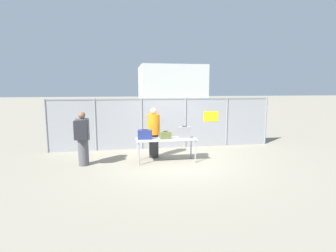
{
  "coord_description": "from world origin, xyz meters",
  "views": [
    {
      "loc": [
        -1.58,
        -7.79,
        2.34
      ],
      "look_at": [
        -0.07,
        0.76,
        1.05
      ],
      "focal_mm": 28.0,
      "sensor_mm": 36.0,
      "label": 1
    }
  ],
  "objects_px": {
    "inspection_table": "(166,140)",
    "traveler_hooded": "(82,136)",
    "suitcase_navy": "(145,135)",
    "security_worker_near": "(154,132)",
    "suitcase_grey": "(184,132)",
    "suitcase_olive": "(165,135)",
    "utility_trailer": "(185,129)"
  },
  "relations": [
    {
      "from": "suitcase_navy",
      "to": "suitcase_olive",
      "type": "relative_size",
      "value": 1.28
    },
    {
      "from": "suitcase_olive",
      "to": "utility_trailer",
      "type": "distance_m",
      "value": 4.16
    },
    {
      "from": "inspection_table",
      "to": "traveler_hooded",
      "type": "bearing_deg",
      "value": -179.66
    },
    {
      "from": "suitcase_navy",
      "to": "traveler_hooded",
      "type": "relative_size",
      "value": 0.29
    },
    {
      "from": "suitcase_olive",
      "to": "utility_trailer",
      "type": "xyz_separation_m",
      "value": [
        1.56,
        3.84,
        -0.45
      ]
    },
    {
      "from": "inspection_table",
      "to": "suitcase_olive",
      "type": "bearing_deg",
      "value": -138.27
    },
    {
      "from": "suitcase_olive",
      "to": "traveler_hooded",
      "type": "xyz_separation_m",
      "value": [
        -2.49,
        0.02,
        0.04
      ]
    },
    {
      "from": "suitcase_grey",
      "to": "security_worker_near",
      "type": "distance_m",
      "value": 1.06
    },
    {
      "from": "security_worker_near",
      "to": "utility_trailer",
      "type": "distance_m",
      "value": 3.76
    },
    {
      "from": "inspection_table",
      "to": "suitcase_navy",
      "type": "height_order",
      "value": "suitcase_navy"
    },
    {
      "from": "security_worker_near",
      "to": "traveler_hooded",
      "type": "bearing_deg",
      "value": 5.66
    },
    {
      "from": "suitcase_navy",
      "to": "traveler_hooded",
      "type": "xyz_separation_m",
      "value": [
        -1.86,
        -0.08,
        0.01
      ]
    },
    {
      "from": "suitcase_olive",
      "to": "traveler_hooded",
      "type": "height_order",
      "value": "traveler_hooded"
    },
    {
      "from": "suitcase_grey",
      "to": "utility_trailer",
      "type": "bearing_deg",
      "value": 76.11
    },
    {
      "from": "suitcase_olive",
      "to": "suitcase_navy",
      "type": "bearing_deg",
      "value": 171.69
    },
    {
      "from": "inspection_table",
      "to": "traveler_hooded",
      "type": "height_order",
      "value": "traveler_hooded"
    },
    {
      "from": "suitcase_navy",
      "to": "suitcase_grey",
      "type": "relative_size",
      "value": 1.21
    },
    {
      "from": "traveler_hooded",
      "to": "utility_trailer",
      "type": "distance_m",
      "value": 5.59
    },
    {
      "from": "suitcase_navy",
      "to": "suitcase_grey",
      "type": "height_order",
      "value": "suitcase_grey"
    },
    {
      "from": "inspection_table",
      "to": "utility_trailer",
      "type": "height_order",
      "value": "inspection_table"
    },
    {
      "from": "suitcase_navy",
      "to": "suitcase_olive",
      "type": "bearing_deg",
      "value": -8.31
    },
    {
      "from": "traveler_hooded",
      "to": "suitcase_grey",
      "type": "bearing_deg",
      "value": -2.31
    },
    {
      "from": "suitcase_navy",
      "to": "security_worker_near",
      "type": "relative_size",
      "value": 0.28
    },
    {
      "from": "inspection_table",
      "to": "suitcase_navy",
      "type": "distance_m",
      "value": 0.69
    },
    {
      "from": "inspection_table",
      "to": "suitcase_navy",
      "type": "xyz_separation_m",
      "value": [
        -0.66,
        0.06,
        0.2
      ]
    },
    {
      "from": "inspection_table",
      "to": "suitcase_olive",
      "type": "height_order",
      "value": "suitcase_olive"
    },
    {
      "from": "suitcase_grey",
      "to": "inspection_table",
      "type": "bearing_deg",
      "value": -177.34
    },
    {
      "from": "suitcase_navy",
      "to": "security_worker_near",
      "type": "height_order",
      "value": "security_worker_near"
    },
    {
      "from": "inspection_table",
      "to": "security_worker_near",
      "type": "relative_size",
      "value": 1.13
    },
    {
      "from": "suitcase_olive",
      "to": "traveler_hooded",
      "type": "bearing_deg",
      "value": 179.65
    },
    {
      "from": "suitcase_grey",
      "to": "traveler_hooded",
      "type": "distance_m",
      "value": 3.11
    },
    {
      "from": "suitcase_grey",
      "to": "security_worker_near",
      "type": "xyz_separation_m",
      "value": [
        -0.92,
        0.54,
        -0.06
      ]
    }
  ]
}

